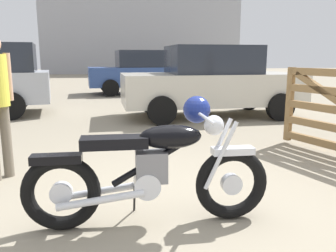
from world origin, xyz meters
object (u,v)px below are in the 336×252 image
(dark_sedan_left, at_px, (211,82))
(pale_sedan_back, at_px, (143,72))
(vintage_motorcycle, at_px, (155,168))
(blue_hatchback_right, at_px, (195,66))

(dark_sedan_left, height_order, pale_sedan_back, same)
(vintage_motorcycle, height_order, pale_sedan_back, pale_sedan_back)
(vintage_motorcycle, relative_size, blue_hatchback_right, 0.44)
(blue_hatchback_right, bearing_deg, pale_sedan_back, -124.14)
(blue_hatchback_right, bearing_deg, dark_sedan_left, -101.74)
(pale_sedan_back, height_order, blue_hatchback_right, blue_hatchback_right)
(dark_sedan_left, relative_size, blue_hatchback_right, 0.90)
(vintage_motorcycle, height_order, dark_sedan_left, dark_sedan_left)
(vintage_motorcycle, bearing_deg, blue_hatchback_right, 76.24)
(vintage_motorcycle, relative_size, pale_sedan_back, 0.48)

